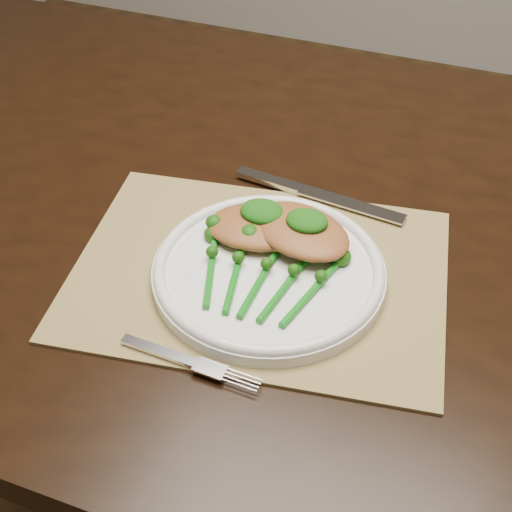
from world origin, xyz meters
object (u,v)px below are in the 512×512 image
(placemat, at_px, (259,273))
(dinner_plate, at_px, (269,270))
(chicken_fillet_left, at_px, (261,226))
(dining_table, at_px, (307,397))
(broccolini_bundle, at_px, (261,280))

(placemat, relative_size, dinner_plate, 1.61)
(placemat, distance_m, chicken_fillet_left, 0.06)
(dining_table, xyz_separation_m, placemat, (-0.04, -0.13, 0.37))
(dinner_plate, height_order, broccolini_bundle, broccolini_bundle)
(placemat, height_order, broccolini_bundle, broccolini_bundle)
(placemat, height_order, chicken_fillet_left, chicken_fillet_left)
(dining_table, distance_m, dinner_plate, 0.41)
(dining_table, bearing_deg, placemat, -106.40)
(placemat, bearing_deg, dining_table, 65.54)
(dining_table, xyz_separation_m, broccolini_bundle, (-0.02, -0.16, 0.40))
(broccolini_bundle, bearing_deg, dining_table, 79.30)
(placemat, bearing_deg, dinner_plate, -32.90)
(placemat, distance_m, dinner_plate, 0.02)
(dinner_plate, height_order, chicken_fillet_left, chicken_fillet_left)
(broccolini_bundle, bearing_deg, chicken_fillet_left, 107.62)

